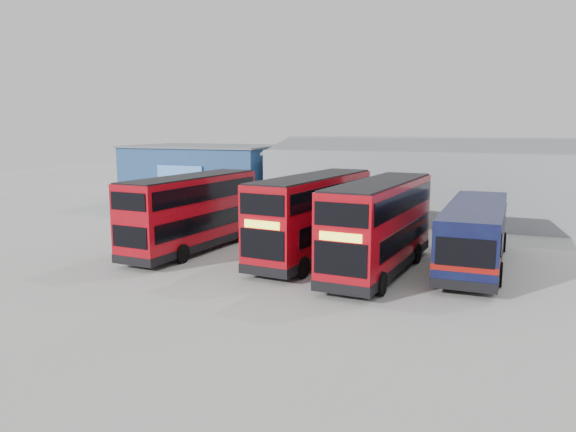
% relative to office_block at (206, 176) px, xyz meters
% --- Properties ---
extents(ground_plane, '(120.00, 120.00, 0.00)m').
position_rel_office_block_xyz_m(ground_plane, '(14.00, -17.99, -2.58)').
color(ground_plane, '#9A9A95').
rests_on(ground_plane, ground).
extents(office_block, '(12.30, 8.32, 5.12)m').
position_rel_office_block_xyz_m(office_block, '(0.00, 0.00, 0.00)').
color(office_block, navy).
rests_on(office_block, ground).
extents(maintenance_shed, '(30.50, 12.00, 5.89)m').
position_rel_office_block_xyz_m(maintenance_shed, '(22.00, 2.01, 0.02)').
color(maintenance_shed, gray).
rests_on(maintenance_shed, ground).
extents(double_decker_left, '(3.17, 9.91, 4.12)m').
position_rel_office_block_xyz_m(double_decker_left, '(7.87, -15.46, -0.53)').
color(double_decker_left, '#A30914').
rests_on(double_decker_left, ground).
extents(double_decker_centre, '(3.59, 10.33, 4.28)m').
position_rel_office_block_xyz_m(double_decker_centre, '(14.53, -14.82, -0.45)').
color(double_decker_centre, '#A30914').
rests_on(double_decker_centre, ground).
extents(double_decker_right, '(3.27, 10.28, 4.28)m').
position_rel_office_block_xyz_m(double_decker_right, '(18.24, -16.17, -0.45)').
color(double_decker_right, '#A30914').
rests_on(double_decker_right, ground).
extents(single_decker_blue, '(2.88, 11.34, 3.06)m').
position_rel_office_block_xyz_m(single_decker_blue, '(22.29, -13.42, -1.06)').
color(single_decker_blue, '#0C1638').
rests_on(single_decker_blue, ground).
extents(panel_van, '(4.22, 5.91, 2.41)m').
position_rel_office_block_xyz_m(panel_van, '(0.15, -4.70, -1.23)').
color(panel_van, white).
rests_on(panel_van, ground).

